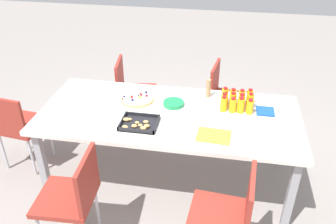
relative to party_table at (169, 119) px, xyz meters
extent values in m
plane|color=gray|center=(0.00, 0.00, -0.67)|extent=(12.00, 12.00, 0.00)
cube|color=silver|center=(0.00, 0.00, 0.04)|extent=(2.21, 0.98, 0.04)
cube|color=#99999E|center=(-1.03, -0.41, -0.33)|extent=(0.06, 0.06, 0.69)
cube|color=#99999E|center=(1.03, -0.41, -0.33)|extent=(0.06, 0.06, 0.69)
cube|color=#99999E|center=(-1.03, 0.41, -0.33)|extent=(0.06, 0.06, 0.69)
cube|color=#99999E|center=(1.03, 0.41, -0.33)|extent=(0.06, 0.06, 0.69)
cube|color=maroon|center=(-0.49, 0.82, -0.22)|extent=(0.43, 0.43, 0.04)
cube|color=maroon|center=(-0.67, 0.83, -0.03)|extent=(0.06, 0.38, 0.38)
cylinder|color=silver|center=(-0.34, 0.65, -0.47)|extent=(0.02, 0.02, 0.41)
cube|color=maroon|center=(-0.52, -0.84, -0.22)|extent=(0.45, 0.45, 0.04)
cube|color=maroon|center=(-0.34, -0.87, -0.03)|extent=(0.08, 0.38, 0.38)
cylinder|color=silver|center=(-0.71, -0.98, -0.47)|extent=(0.02, 0.02, 0.41)
cylinder|color=silver|center=(-0.66, -0.66, -0.47)|extent=(0.02, 0.02, 0.41)
cylinder|color=silver|center=(-0.39, -1.02, -0.47)|extent=(0.02, 0.02, 0.41)
cylinder|color=silver|center=(-0.34, -0.70, -0.47)|extent=(0.02, 0.02, 0.41)
cube|color=maroon|center=(0.61, 0.84, -0.22)|extent=(0.42, 0.42, 0.04)
cube|color=maroon|center=(0.42, 0.83, -0.03)|extent=(0.05, 0.38, 0.38)
cylinder|color=silver|center=(0.78, 0.69, -0.47)|extent=(0.02, 0.02, 0.41)
cylinder|color=silver|center=(0.46, 0.67, -0.47)|extent=(0.02, 0.02, 0.41)
cube|color=maroon|center=(0.50, -0.81, -0.22)|extent=(0.45, 0.45, 0.04)
cube|color=maroon|center=(0.68, -0.78, -0.03)|extent=(0.09, 0.38, 0.38)
cylinder|color=silver|center=(0.36, -0.99, -0.47)|extent=(0.02, 0.02, 0.41)
cylinder|color=silver|center=(0.32, -0.68, -0.47)|extent=(0.02, 0.02, 0.41)
cylinder|color=silver|center=(0.68, -0.95, -0.47)|extent=(0.02, 0.02, 0.41)
cylinder|color=silver|center=(0.63, -0.63, -0.47)|extent=(0.02, 0.02, 0.41)
cube|color=maroon|center=(1.42, 0.00, -0.22)|extent=(0.44, 0.44, 0.04)
cube|color=maroon|center=(1.44, 0.18, -0.03)|extent=(0.38, 0.08, 0.38)
cylinder|color=silver|center=(1.56, -0.18, -0.47)|extent=(0.02, 0.02, 0.41)
cylinder|color=silver|center=(1.24, -0.14, -0.47)|extent=(0.02, 0.02, 0.41)
cylinder|color=silver|center=(1.60, 0.14, -0.47)|extent=(0.02, 0.02, 0.41)
cylinder|color=silver|center=(1.28, 0.18, -0.47)|extent=(0.02, 0.02, 0.41)
cylinder|color=#F8AF14|center=(-0.67, -0.27, 0.12)|extent=(0.05, 0.05, 0.13)
cylinder|color=red|center=(-0.67, -0.27, 0.20)|extent=(0.04, 0.04, 0.02)
cylinder|color=#FAAE14|center=(-0.61, -0.27, 0.12)|extent=(0.06, 0.06, 0.12)
cylinder|color=red|center=(-0.61, -0.27, 0.19)|extent=(0.04, 0.04, 0.02)
cylinder|color=#F9AB14|center=(-0.53, -0.27, 0.12)|extent=(0.06, 0.06, 0.12)
cylinder|color=red|center=(-0.53, -0.27, 0.19)|extent=(0.04, 0.04, 0.02)
cylinder|color=#F9AF14|center=(-0.46, -0.27, 0.12)|extent=(0.06, 0.06, 0.13)
cylinder|color=red|center=(-0.46, -0.27, 0.20)|extent=(0.04, 0.04, 0.02)
cylinder|color=#F9AF14|center=(-0.68, -0.20, 0.12)|extent=(0.06, 0.06, 0.13)
cylinder|color=red|center=(-0.68, -0.20, 0.20)|extent=(0.04, 0.04, 0.02)
cylinder|color=#FAAC14|center=(-0.60, -0.20, 0.12)|extent=(0.06, 0.06, 0.12)
cylinder|color=red|center=(-0.60, -0.20, 0.19)|extent=(0.04, 0.04, 0.02)
cylinder|color=#F9AE14|center=(-0.53, -0.19, 0.12)|extent=(0.06, 0.06, 0.13)
cylinder|color=red|center=(-0.53, -0.19, 0.20)|extent=(0.04, 0.04, 0.02)
cylinder|color=#F9AC14|center=(-0.46, -0.20, 0.12)|extent=(0.06, 0.06, 0.12)
cylinder|color=red|center=(-0.46, -0.20, 0.18)|extent=(0.04, 0.04, 0.02)
cylinder|color=#F8AF14|center=(-0.67, -0.11, 0.12)|extent=(0.06, 0.06, 0.12)
cylinder|color=red|center=(-0.67, -0.11, 0.18)|extent=(0.04, 0.04, 0.02)
cylinder|color=#FAAE14|center=(-0.60, -0.12, 0.12)|extent=(0.06, 0.06, 0.13)
cylinder|color=red|center=(-0.60, -0.12, 0.19)|extent=(0.04, 0.04, 0.02)
cylinder|color=#F8AC14|center=(-0.53, -0.11, 0.12)|extent=(0.06, 0.06, 0.12)
cylinder|color=red|center=(-0.53, -0.11, 0.19)|extent=(0.04, 0.04, 0.02)
cylinder|color=#F8AD14|center=(-0.45, -0.12, 0.12)|extent=(0.06, 0.06, 0.12)
cylinder|color=red|center=(-0.45, -0.12, 0.19)|extent=(0.04, 0.04, 0.02)
cylinder|color=tan|center=(0.32, -0.18, 0.07)|extent=(0.31, 0.31, 0.02)
cylinder|color=white|center=(0.32, -0.18, 0.08)|extent=(0.28, 0.28, 0.01)
sphere|color=red|center=(0.24, -0.21, 0.09)|extent=(0.03, 0.03, 0.03)
sphere|color=red|center=(0.30, -0.22, 0.09)|extent=(0.02, 0.02, 0.02)
sphere|color=#66B238|center=(0.29, -0.17, 0.09)|extent=(0.02, 0.02, 0.02)
sphere|color=#1E1947|center=(0.32, -0.21, 0.09)|extent=(0.02, 0.02, 0.02)
sphere|color=#66B238|center=(0.38, -0.16, 0.09)|extent=(0.02, 0.02, 0.02)
sphere|color=#1E1947|center=(0.26, -0.27, 0.09)|extent=(0.02, 0.02, 0.02)
sphere|color=red|center=(0.37, -0.17, 0.09)|extent=(0.03, 0.03, 0.03)
sphere|color=red|center=(0.31, -0.23, 0.09)|extent=(0.02, 0.02, 0.02)
sphere|color=#1E1947|center=(0.35, -0.11, 0.09)|extent=(0.02, 0.02, 0.02)
sphere|color=#66B238|center=(0.30, -0.17, 0.09)|extent=(0.03, 0.03, 0.03)
sphere|color=red|center=(0.44, -0.12, 0.09)|extent=(0.02, 0.02, 0.02)
sphere|color=#1E1947|center=(0.44, -0.16, 0.09)|extent=(0.02, 0.02, 0.02)
cube|color=black|center=(0.21, 0.22, 0.06)|extent=(0.30, 0.25, 0.01)
cube|color=black|center=(0.21, 0.10, 0.08)|extent=(0.30, 0.01, 0.03)
cube|color=black|center=(0.21, 0.34, 0.08)|extent=(0.30, 0.01, 0.03)
cube|color=black|center=(0.06, 0.22, 0.08)|extent=(0.01, 0.25, 0.03)
cube|color=black|center=(0.35, 0.22, 0.08)|extent=(0.01, 0.25, 0.03)
ellipsoid|color=tan|center=(0.15, 0.30, 0.08)|extent=(0.05, 0.04, 0.03)
ellipsoid|color=tan|center=(0.15, 0.20, 0.08)|extent=(0.05, 0.03, 0.03)
ellipsoid|color=tan|center=(0.19, 0.26, 0.08)|extent=(0.04, 0.03, 0.02)
ellipsoid|color=tan|center=(0.30, 0.19, 0.08)|extent=(0.04, 0.03, 0.02)
ellipsoid|color=tan|center=(0.13, 0.26, 0.08)|extent=(0.05, 0.04, 0.03)
ellipsoid|color=tan|center=(0.22, 0.22, 0.08)|extent=(0.04, 0.03, 0.02)
ellipsoid|color=tan|center=(0.30, 0.31, 0.08)|extent=(0.05, 0.04, 0.03)
ellipsoid|color=tan|center=(0.23, 0.28, 0.08)|extent=(0.05, 0.03, 0.03)
ellipsoid|color=tan|center=(0.32, 0.20, 0.08)|extent=(0.05, 0.04, 0.03)
cylinder|color=#1E8C4C|center=(-0.02, -0.14, 0.06)|extent=(0.18, 0.18, 0.00)
cylinder|color=#1E8C4C|center=(-0.02, -0.14, 0.07)|extent=(0.18, 0.18, 0.00)
cylinder|color=#1E8C4C|center=(-0.02, -0.14, 0.07)|extent=(0.18, 0.18, 0.00)
cylinder|color=#1E8C4C|center=(-0.02, -0.14, 0.08)|extent=(0.18, 0.18, 0.00)
cylinder|color=#1E8C4C|center=(-0.02, -0.14, 0.08)|extent=(0.18, 0.18, 0.00)
cylinder|color=#1E8C4C|center=(-0.02, -0.14, 0.09)|extent=(0.18, 0.18, 0.00)
cylinder|color=#1E8C4C|center=(-0.02, -0.14, 0.09)|extent=(0.18, 0.18, 0.00)
cube|color=#194CA5|center=(-0.81, -0.16, 0.07)|extent=(0.15, 0.15, 0.01)
cylinder|color=#9E7A56|center=(-0.31, -0.35, 0.14)|extent=(0.04, 0.04, 0.17)
cube|color=yellow|center=(-0.40, 0.28, 0.06)|extent=(0.27, 0.22, 0.01)
camera|label=1|loc=(-0.44, 2.52, 1.63)|focal=37.57mm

